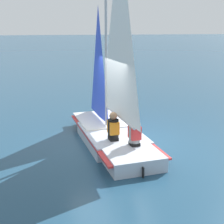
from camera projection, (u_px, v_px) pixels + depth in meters
name	position (u px, v px, depth m)	size (l,w,h in m)	color
ground_plane	(112.00, 143.00, 9.40)	(260.00, 260.00, 0.00)	navy
sailboat_main	(112.00, 116.00, 9.15)	(4.71, 1.98, 5.91)	#B2BCCC
sailor_helm	(113.00, 131.00, 8.55)	(0.36, 0.32, 1.16)	black
sailor_crew	(134.00, 136.00, 8.16)	(0.36, 0.32, 1.16)	black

